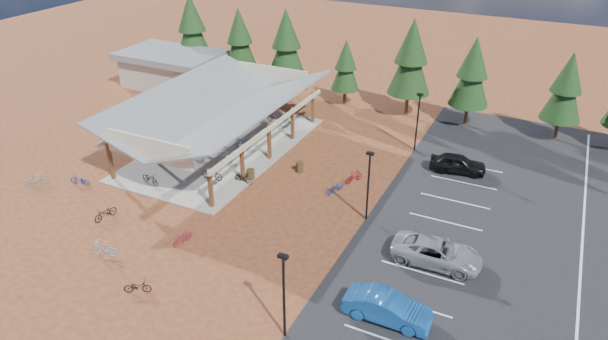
# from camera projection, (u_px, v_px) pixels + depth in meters

# --- Properties ---
(ground) EXTENTS (140.00, 140.00, 0.00)m
(ground) POSITION_uv_depth(u_px,v_px,m) (288.00, 216.00, 37.67)
(ground) COLOR maroon
(ground) RESTS_ON ground
(asphalt_lot) EXTENTS (27.00, 44.00, 0.04)m
(asphalt_lot) POSITION_uv_depth(u_px,v_px,m) (581.00, 265.00, 32.88)
(asphalt_lot) COLOR black
(asphalt_lot) RESTS_ON ground
(concrete_pad) EXTENTS (10.60, 18.60, 0.10)m
(concrete_pad) POSITION_uv_depth(u_px,v_px,m) (224.00, 148.00, 47.04)
(concrete_pad) COLOR gray
(concrete_pad) RESTS_ON ground
(bike_pavilion) EXTENTS (11.65, 19.40, 4.97)m
(bike_pavilion) POSITION_uv_depth(u_px,v_px,m) (220.00, 107.00, 45.24)
(bike_pavilion) COLOR #502316
(bike_pavilion) RESTS_ON concrete_pad
(outbuilding) EXTENTS (11.00, 7.00, 3.90)m
(outbuilding) POSITION_uv_depth(u_px,v_px,m) (172.00, 69.00, 60.20)
(outbuilding) COLOR #ADA593
(outbuilding) RESTS_ON ground
(lamp_post_0) EXTENTS (0.50, 0.25, 5.14)m
(lamp_post_0) POSITION_uv_depth(u_px,v_px,m) (284.00, 290.00, 26.42)
(lamp_post_0) COLOR black
(lamp_post_0) RESTS_ON ground
(lamp_post_1) EXTENTS (0.50, 0.25, 5.14)m
(lamp_post_1) POSITION_uv_depth(u_px,v_px,m) (368.00, 181.00, 35.90)
(lamp_post_1) COLOR black
(lamp_post_1) RESTS_ON ground
(lamp_post_2) EXTENTS (0.50, 0.25, 5.14)m
(lamp_post_2) POSITION_uv_depth(u_px,v_px,m) (418.00, 118.00, 45.38)
(lamp_post_2) COLOR black
(lamp_post_2) RESTS_ON ground
(trash_bin_0) EXTENTS (0.60, 0.60, 0.90)m
(trash_bin_0) POSITION_uv_depth(u_px,v_px,m) (251.00, 175.00, 41.95)
(trash_bin_0) COLOR #3F2F16
(trash_bin_0) RESTS_ON ground
(trash_bin_1) EXTENTS (0.60, 0.60, 0.90)m
(trash_bin_1) POSITION_uv_depth(u_px,v_px,m) (300.00, 167.00, 43.08)
(trash_bin_1) COLOR #3F2F16
(trash_bin_1) RESTS_ON ground
(pine_0) EXTENTS (4.09, 4.09, 9.54)m
(pine_0) POSITION_uv_depth(u_px,v_px,m) (192.00, 26.00, 61.55)
(pine_0) COLOR #382314
(pine_0) RESTS_ON ground
(pine_1) EXTENTS (3.69, 3.69, 8.60)m
(pine_1) POSITION_uv_depth(u_px,v_px,m) (240.00, 39.00, 59.05)
(pine_1) COLOR #382314
(pine_1) RESTS_ON ground
(pine_2) EXTENTS (3.95, 3.95, 9.21)m
(pine_2) POSITION_uv_depth(u_px,v_px,m) (286.00, 43.00, 56.15)
(pine_2) COLOR #382314
(pine_2) RESTS_ON ground
(pine_3) EXTENTS (2.90, 2.90, 6.76)m
(pine_3) POSITION_uv_depth(u_px,v_px,m) (346.00, 65.00, 54.35)
(pine_3) COLOR #382314
(pine_3) RESTS_ON ground
(pine_4) EXTENTS (4.09, 4.09, 9.53)m
(pine_4) POSITION_uv_depth(u_px,v_px,m) (411.00, 57.00, 50.98)
(pine_4) COLOR #382314
(pine_4) RESTS_ON ground
(pine_5) EXTENTS (3.64, 3.64, 8.48)m
(pine_5) POSITION_uv_depth(u_px,v_px,m) (472.00, 72.00, 49.11)
(pine_5) COLOR #382314
(pine_5) RESTS_ON ground
(pine_6) EXTENTS (3.44, 3.44, 8.02)m
(pine_6) POSITION_uv_depth(u_px,v_px,m) (566.00, 87.00, 46.42)
(pine_6) COLOR #382314
(pine_6) RESTS_ON ground
(bike_0) EXTENTS (1.85, 0.97, 0.93)m
(bike_0) POSITION_uv_depth(u_px,v_px,m) (150.00, 178.00, 41.19)
(bike_0) COLOR black
(bike_0) RESTS_ON concrete_pad
(bike_1) EXTENTS (1.65, 0.53, 0.98)m
(bike_1) POSITION_uv_depth(u_px,v_px,m) (197.00, 154.00, 44.81)
(bike_1) COLOR gray
(bike_1) RESTS_ON concrete_pad
(bike_2) EXTENTS (1.74, 1.02, 0.86)m
(bike_2) POSITION_uv_depth(u_px,v_px,m) (218.00, 139.00, 47.54)
(bike_2) COLOR navy
(bike_2) RESTS_ON concrete_pad
(bike_3) EXTENTS (1.81, 0.95, 1.04)m
(bike_3) POSITION_uv_depth(u_px,v_px,m) (252.00, 110.00, 53.21)
(bike_3) COLOR #9B170D
(bike_3) RESTS_ON concrete_pad
(bike_4) EXTENTS (1.87, 0.69, 0.98)m
(bike_4) POSITION_uv_depth(u_px,v_px,m) (212.00, 174.00, 41.82)
(bike_4) COLOR black
(bike_4) RESTS_ON concrete_pad
(bike_5) EXTENTS (1.67, 0.56, 0.99)m
(bike_5) POSITION_uv_depth(u_px,v_px,m) (225.00, 155.00, 44.62)
(bike_5) COLOR #9FA1A8
(bike_5) RESTS_ON concrete_pad
(bike_6) EXTENTS (1.56, 0.56, 0.81)m
(bike_6) POSITION_uv_depth(u_px,v_px,m) (243.00, 143.00, 46.83)
(bike_6) COLOR navy
(bike_6) RESTS_ON concrete_pad
(bike_7) EXTENTS (1.66, 0.96, 0.96)m
(bike_7) POSITION_uv_depth(u_px,v_px,m) (275.00, 117.00, 51.81)
(bike_7) COLOR maroon
(bike_7) RESTS_ON concrete_pad
(bike_8) EXTENTS (0.91, 1.85, 0.93)m
(bike_8) POSITION_uv_depth(u_px,v_px,m) (106.00, 213.00, 37.14)
(bike_8) COLOR black
(bike_8) RESTS_ON ground
(bike_9) EXTENTS (1.22, 1.65, 0.98)m
(bike_9) POSITION_uv_depth(u_px,v_px,m) (37.00, 179.00, 41.26)
(bike_9) COLOR gray
(bike_9) RESTS_ON ground
(bike_10) EXTENTS (1.77, 0.84, 0.89)m
(bike_10) POSITION_uv_depth(u_px,v_px,m) (80.00, 180.00, 41.22)
(bike_10) COLOR navy
(bike_10) RESTS_ON ground
(bike_11) EXTENTS (0.73, 1.62, 0.94)m
(bike_11) POSITION_uv_depth(u_px,v_px,m) (182.00, 238.00, 34.57)
(bike_11) COLOR maroon
(bike_11) RESTS_ON ground
(bike_12) EXTENTS (1.63, 1.21, 0.82)m
(bike_12) POSITION_uv_depth(u_px,v_px,m) (137.00, 287.00, 30.53)
(bike_12) COLOR black
(bike_12) RESTS_ON ground
(bike_13) EXTENTS (1.85, 0.92, 1.07)m
(bike_13) POSITION_uv_depth(u_px,v_px,m) (104.00, 248.00, 33.49)
(bike_13) COLOR #979A9F
(bike_13) RESTS_ON ground
(bike_14) EXTENTS (1.08, 1.76, 0.87)m
(bike_14) POSITION_uv_depth(u_px,v_px,m) (335.00, 188.00, 40.21)
(bike_14) COLOR navy
(bike_14) RESTS_ON ground
(bike_15) EXTENTS (1.17, 1.71, 1.01)m
(bike_15) POSITION_uv_depth(u_px,v_px,m) (354.00, 176.00, 41.62)
(bike_15) COLOR maroon
(bike_15) RESTS_ON ground
(bike_16) EXTENTS (1.68, 0.72, 0.86)m
(bike_16) POSITION_uv_depth(u_px,v_px,m) (243.00, 178.00, 41.47)
(bike_16) COLOR black
(bike_16) RESTS_ON ground
(car_1) EXTENTS (4.71, 1.74, 1.54)m
(car_1) POSITION_uv_depth(u_px,v_px,m) (388.00, 308.00, 28.45)
(car_1) COLOR #144A94
(car_1) RESTS_ON asphalt_lot
(car_2) EXTENTS (5.54, 2.75, 1.51)m
(car_2) POSITION_uv_depth(u_px,v_px,m) (437.00, 252.00, 32.68)
(car_2) COLOR gray
(car_2) RESTS_ON asphalt_lot
(car_4) EXTENTS (4.58, 2.45, 1.48)m
(car_4) POSITION_uv_depth(u_px,v_px,m) (458.00, 163.00, 42.89)
(car_4) COLOR black
(car_4) RESTS_ON asphalt_lot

